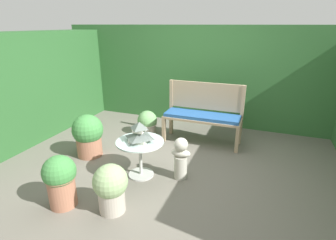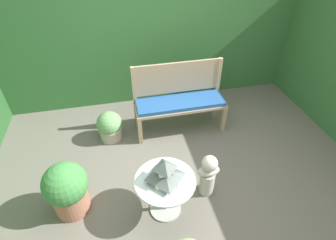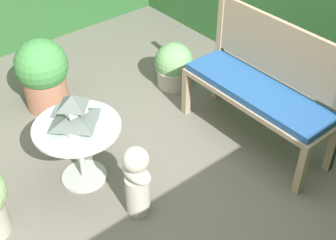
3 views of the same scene
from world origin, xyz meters
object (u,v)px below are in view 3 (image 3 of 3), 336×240
at_px(pagoda_birdhouse, 74,113).
at_px(garden_bench, 257,96).
at_px(patio_table, 78,138).
at_px(garden_bust, 137,180).
at_px(potted_plant_bench_left, 174,66).
at_px(potted_plant_patio_mid, 43,73).

bearing_deg(pagoda_birdhouse, garden_bench, 69.09).
bearing_deg(garden_bench, patio_table, -110.91).
distance_m(garden_bust, potted_plant_bench_left, 1.69).
bearing_deg(potted_plant_bench_left, garden_bench, -0.84).
xyz_separation_m(garden_bust, potted_plant_bench_left, (-1.11, 1.28, -0.09)).
relative_size(patio_table, potted_plant_bench_left, 1.42).
height_order(garden_bench, potted_plant_bench_left, garden_bench).
xyz_separation_m(pagoda_birdhouse, potted_plant_patio_mid, (-1.06, 0.25, -0.29)).
bearing_deg(garden_bust, patio_table, -168.10).
relative_size(garden_bench, pagoda_birdhouse, 4.26).
relative_size(patio_table, pagoda_birdhouse, 2.06).
relative_size(pagoda_birdhouse, potted_plant_bench_left, 0.69).
bearing_deg(garden_bust, pagoda_birdhouse, -168.10).
height_order(garden_bench, patio_table, garden_bench).
height_order(pagoda_birdhouse, potted_plant_bench_left, pagoda_birdhouse).
distance_m(garden_bench, potted_plant_patio_mid, 1.97).
relative_size(garden_bust, potted_plant_bench_left, 1.30).
relative_size(pagoda_birdhouse, potted_plant_patio_mid, 0.46).
relative_size(garden_bench, potted_plant_bench_left, 2.93).
height_order(patio_table, garden_bust, garden_bust).
height_order(potted_plant_bench_left, potted_plant_patio_mid, potted_plant_patio_mid).
height_order(garden_bust, potted_plant_bench_left, garden_bust).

